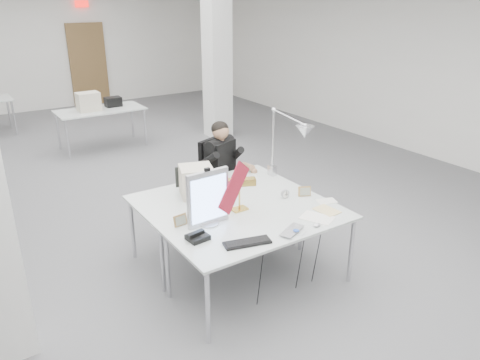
# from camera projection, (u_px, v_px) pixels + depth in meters

# --- Properties ---
(room_shell) EXTENTS (10.04, 14.04, 3.24)m
(room_shell) POSITION_uv_depth(u_px,v_px,m) (149.00, 83.00, 6.19)
(room_shell) COLOR #5A5A5D
(room_shell) RESTS_ON ground
(desk_main) EXTENTS (1.80, 0.90, 0.02)m
(desk_main) POSITION_uv_depth(u_px,v_px,m) (263.00, 224.00, 4.48)
(desk_main) COLOR silver
(desk_main) RESTS_ON room_shell
(desk_second) EXTENTS (1.80, 0.90, 0.02)m
(desk_second) POSITION_uv_depth(u_px,v_px,m) (215.00, 193.00, 5.18)
(desk_second) COLOR silver
(desk_second) RESTS_ON room_shell
(bg_desk_a) EXTENTS (1.60, 0.80, 0.02)m
(bg_desk_a) POSITION_uv_depth(u_px,v_px,m) (100.00, 110.00, 8.84)
(bg_desk_a) COLOR silver
(bg_desk_a) RESTS_ON room_shell
(office_chair) EXTENTS (0.67, 0.67, 1.06)m
(office_chair) POSITION_uv_depth(u_px,v_px,m) (219.00, 182.00, 6.04)
(office_chair) COLOR black
(office_chair) RESTS_ON room_shell
(seated_person) EXTENTS (0.70, 0.77, 0.95)m
(seated_person) POSITION_uv_depth(u_px,v_px,m) (221.00, 156.00, 5.86)
(seated_person) COLOR black
(seated_person) RESTS_ON office_chair
(monitor) EXTENTS (0.43, 0.06, 0.54)m
(monitor) POSITION_uv_depth(u_px,v_px,m) (208.00, 198.00, 4.35)
(monitor) COLOR #B3B3B7
(monitor) RESTS_ON desk_main
(pennant) EXTENTS (0.45, 0.16, 0.51)m
(pennant) POSITION_uv_depth(u_px,v_px,m) (234.00, 188.00, 4.44)
(pennant) COLOR maroon
(pennant) RESTS_ON monitor
(keyboard) EXTENTS (0.44, 0.24, 0.02)m
(keyboard) POSITION_uv_depth(u_px,v_px,m) (247.00, 243.00, 4.09)
(keyboard) COLOR black
(keyboard) RESTS_ON desk_main
(laptop) EXTENTS (0.35, 0.30, 0.02)m
(laptop) POSITION_uv_depth(u_px,v_px,m) (296.00, 232.00, 4.27)
(laptop) COLOR #B8B8BD
(laptop) RESTS_ON desk_main
(mouse) EXTENTS (0.09, 0.07, 0.03)m
(mouse) POSITION_uv_depth(u_px,v_px,m) (317.00, 225.00, 4.39)
(mouse) COLOR silver
(mouse) RESTS_ON desk_main
(bankers_lamp) EXTENTS (0.30, 0.21, 0.32)m
(bankers_lamp) POSITION_uv_depth(u_px,v_px,m) (239.00, 195.00, 4.68)
(bankers_lamp) COLOR gold
(bankers_lamp) RESTS_ON desk_main
(desk_phone) EXTENTS (0.19, 0.18, 0.05)m
(desk_phone) POSITION_uv_depth(u_px,v_px,m) (198.00, 237.00, 4.16)
(desk_phone) COLOR black
(desk_phone) RESTS_ON desk_main
(picture_frame_left) EXTENTS (0.14, 0.05, 0.11)m
(picture_frame_left) POSITION_uv_depth(u_px,v_px,m) (180.00, 220.00, 4.40)
(picture_frame_left) COLOR #AD814A
(picture_frame_left) RESTS_ON desk_main
(picture_frame_right) EXTENTS (0.14, 0.09, 0.11)m
(picture_frame_right) POSITION_uv_depth(u_px,v_px,m) (304.00, 191.00, 5.04)
(picture_frame_right) COLOR tan
(picture_frame_right) RESTS_ON desk_main
(desk_clock) EXTENTS (0.10, 0.05, 0.09)m
(desk_clock) POSITION_uv_depth(u_px,v_px,m) (285.00, 194.00, 4.99)
(desk_clock) COLOR #A9A9AE
(desk_clock) RESTS_ON desk_main
(paper_stack_a) EXTENTS (0.33, 0.37, 0.01)m
(paper_stack_a) POSITION_uv_depth(u_px,v_px,m) (317.00, 218.00, 4.56)
(paper_stack_a) COLOR white
(paper_stack_a) RESTS_ON desk_main
(paper_stack_b) EXTENTS (0.20, 0.26, 0.01)m
(paper_stack_b) POSITION_uv_depth(u_px,v_px,m) (327.00, 210.00, 4.71)
(paper_stack_b) COLOR #D8C081
(paper_stack_b) RESTS_ON desk_main
(paper_stack_c) EXTENTS (0.23, 0.20, 0.01)m
(paper_stack_c) POSITION_uv_depth(u_px,v_px,m) (326.00, 201.00, 4.93)
(paper_stack_c) COLOR silver
(paper_stack_c) RESTS_ON desk_main
(beige_monitor) EXTENTS (0.43, 0.42, 0.32)m
(beige_monitor) POSITION_uv_depth(u_px,v_px,m) (196.00, 181.00, 5.03)
(beige_monitor) COLOR beige
(beige_monitor) RESTS_ON desk_second
(architect_lamp) EXTENTS (0.41, 0.67, 0.82)m
(architect_lamp) POSITION_uv_depth(u_px,v_px,m) (286.00, 148.00, 5.30)
(architect_lamp) COLOR #BCBBC0
(architect_lamp) RESTS_ON desk_second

